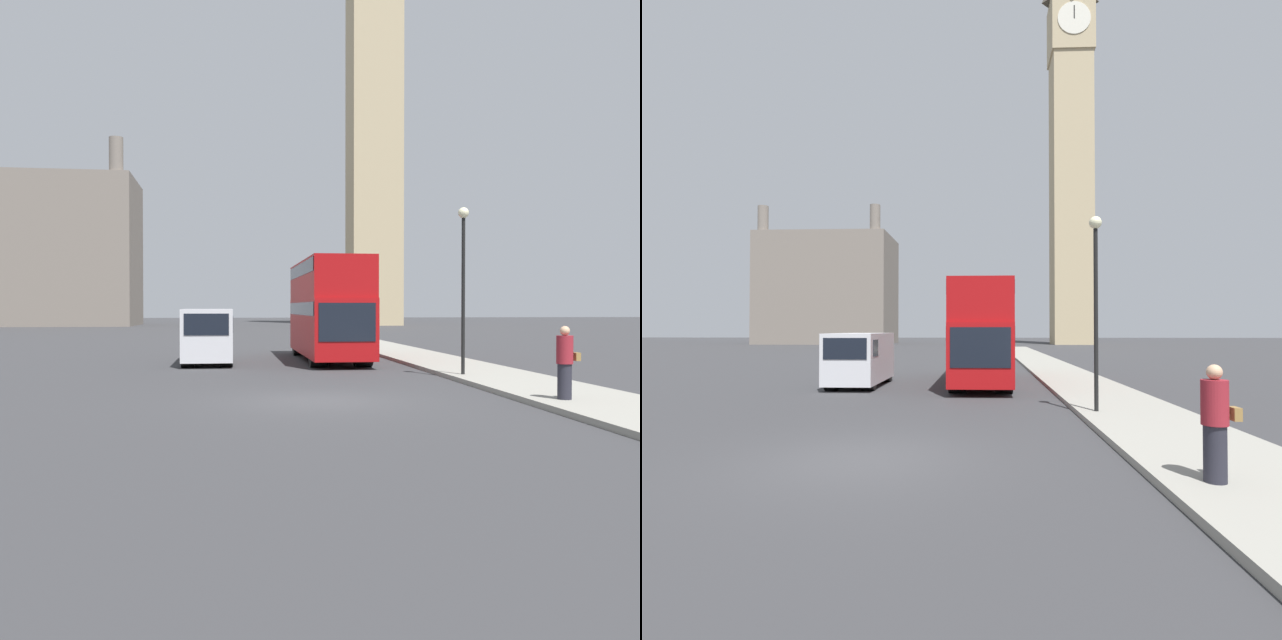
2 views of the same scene
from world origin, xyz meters
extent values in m
plane|color=#333335|center=(0.00, 0.00, 0.00)|extent=(300.00, 300.00, 0.00)
cube|color=gray|center=(6.60, 0.00, 0.07)|extent=(3.20, 120.00, 0.15)
cube|color=tan|center=(17.46, 76.80, 24.76)|extent=(6.68, 6.68, 49.51)
cube|color=slate|center=(-25.61, 79.83, 9.68)|extent=(22.69, 14.55, 19.36)
cylinder|color=slate|center=(-15.96, 73.65, 21.49)|extent=(1.75, 1.75, 4.26)
cube|color=#A80F11|center=(2.21, 13.60, 1.53)|extent=(2.48, 10.26, 2.44)
cube|color=#A80F11|center=(2.21, 13.60, 3.59)|extent=(2.48, 10.05, 1.67)
cube|color=black|center=(2.21, 13.60, 2.33)|extent=(2.52, 9.85, 0.55)
cube|color=black|center=(2.21, 13.60, 4.05)|extent=(2.52, 9.64, 0.55)
cube|color=black|center=(2.21, 8.46, 1.83)|extent=(2.19, 0.03, 1.46)
cylinder|color=black|center=(1.31, 10.01, 0.57)|extent=(0.70, 1.13, 1.13)
cylinder|color=black|center=(3.10, 10.01, 0.57)|extent=(0.70, 1.13, 1.13)
cylinder|color=black|center=(1.31, 17.19, 0.57)|extent=(0.70, 1.13, 1.13)
cylinder|color=black|center=(3.10, 17.19, 0.57)|extent=(0.70, 1.13, 1.13)
cube|color=silver|center=(-3.08, 12.30, 1.26)|extent=(2.03, 5.06, 2.10)
cube|color=black|center=(-3.08, 9.76, 1.73)|extent=(1.72, 0.02, 0.84)
cube|color=black|center=(-3.08, 10.66, 1.73)|extent=(2.06, 0.91, 0.67)
cylinder|color=black|center=(-3.84, 10.58, 0.39)|extent=(0.51, 0.78, 0.78)
cylinder|color=black|center=(-2.32, 10.58, 0.39)|extent=(0.51, 0.78, 0.78)
cylinder|color=black|center=(-3.84, 14.03, 0.39)|extent=(0.51, 0.78, 0.78)
cylinder|color=black|center=(-2.32, 14.03, 0.39)|extent=(0.51, 0.78, 0.78)
cylinder|color=#23232D|center=(5.83, -1.69, 0.58)|extent=(0.34, 0.34, 0.86)
cylinder|color=maroon|center=(5.83, -1.69, 1.35)|extent=(0.40, 0.40, 0.68)
sphere|color=tan|center=(5.83, -1.69, 1.81)|extent=(0.23, 0.23, 0.23)
cube|color=olive|center=(6.12, -1.69, 1.18)|extent=(0.12, 0.24, 0.20)
cylinder|color=black|center=(5.52, 4.92, 2.75)|extent=(0.12, 0.12, 5.20)
sphere|color=beige|center=(5.52, 4.92, 5.53)|extent=(0.36, 0.36, 0.36)
camera|label=1|loc=(-2.29, -18.00, 2.38)|focal=40.00mm
camera|label=2|loc=(2.32, -9.44, 2.45)|focal=28.00mm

